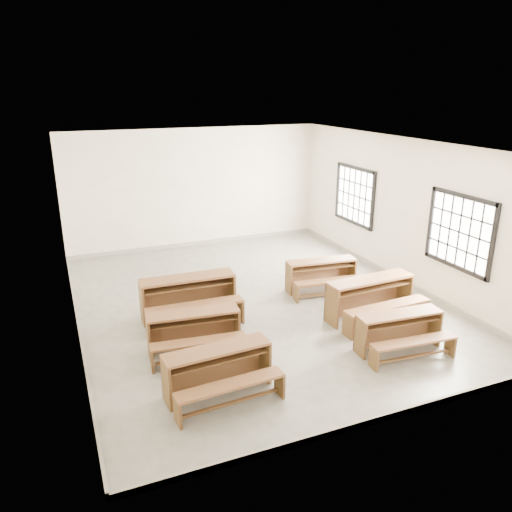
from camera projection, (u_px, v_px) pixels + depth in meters
name	position (u px, v px, depth m)	size (l,w,h in m)	color
room	(260.00, 200.00, 9.66)	(8.50, 8.50, 3.20)	gray
desk_set_0	(219.00, 368.00, 7.13)	(1.61, 0.91, 0.70)	brown
desk_set_1	(194.00, 329.00, 8.30)	(1.61, 0.95, 0.69)	brown
desk_set_2	(189.00, 294.00, 9.50)	(1.83, 0.99, 0.81)	brown
desk_set_3	(400.00, 329.00, 8.33)	(1.53, 0.88, 0.66)	brown
desk_set_4	(371.00, 295.00, 9.48)	(1.80, 1.00, 0.79)	brown
desk_set_5	(322.00, 273.00, 10.78)	(1.60, 0.96, 0.68)	brown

